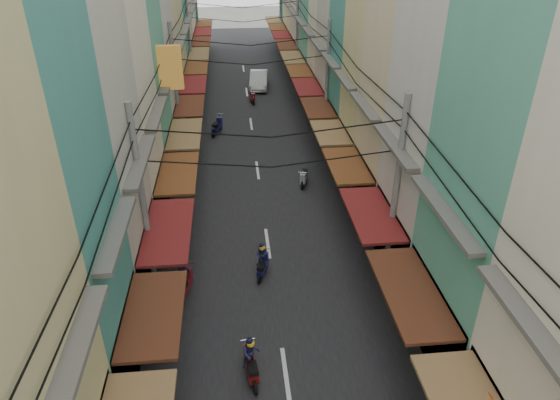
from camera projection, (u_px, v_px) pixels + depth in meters
ground at (280, 334)px, 18.73m from camera, size 160.00×160.00×0.00m
road at (252, 134)px, 36.04m from camera, size 10.00×80.00×0.02m
sidewalk_left at (161, 137)px, 35.47m from camera, size 3.00×80.00×0.06m
sidewalk_right at (341, 130)px, 36.59m from camera, size 3.00×80.00×0.06m
building_row_right at (387, 1)px, 29.02m from camera, size 7.80×68.98×22.59m
utility_poles at (254, 59)px, 28.48m from camera, size 10.20×66.13×8.20m
white_car at (259, 88)px, 45.89m from camera, size 5.40×2.56×1.84m
bicycle at (471, 375)px, 17.03m from camera, size 1.72×0.92×1.12m
moving_scooters at (251, 234)px, 23.70m from camera, size 7.38×33.90×1.98m
parked_scooters at (422, 378)px, 16.33m from camera, size 13.49×16.01×1.00m
pedestrians at (172, 287)px, 19.51m from camera, size 14.52×17.52×2.26m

